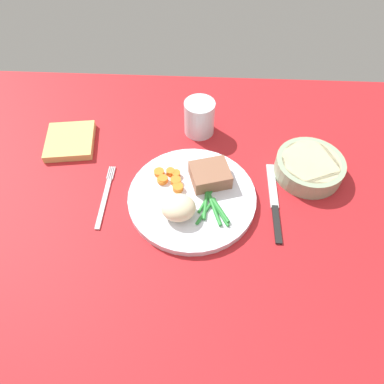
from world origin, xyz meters
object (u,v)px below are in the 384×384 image
object	(u,v)px
knife	(274,203)
napkin	(70,141)
water_glass	(199,119)
dinner_plate	(192,197)
meat_portion	(210,175)
fork	(105,196)
salad_bowl	(309,166)

from	to	relation	value
knife	napkin	bearing A→B (deg)	159.54
water_glass	dinner_plate	bearing A→B (deg)	-91.95
knife	dinner_plate	bearing A→B (deg)	176.75
meat_portion	fork	distance (cm)	22.89
salad_bowl	napkin	xyz separation A→B (cm)	(-55.61, 6.73, -1.46)
meat_portion	napkin	xyz separation A→B (cm)	(-33.76, 11.04, -2.40)
napkin	fork	bearing A→B (deg)	-53.44
dinner_plate	water_glass	xyz separation A→B (cm)	(0.73, 21.31, 2.92)
meat_portion	salad_bowl	world-z (taller)	meat_portion
napkin	salad_bowl	bearing A→B (deg)	-6.90
dinner_plate	meat_portion	size ratio (longest dim) A/B	3.38
fork	napkin	world-z (taller)	napkin
dinner_plate	salad_bowl	xyz separation A→B (cm)	(25.49, 8.56, 1.55)
dinner_plate	napkin	size ratio (longest dim) A/B	2.27
dinner_plate	salad_bowl	world-z (taller)	salad_bowl
dinner_plate	water_glass	distance (cm)	21.52
knife	napkin	xyz separation A→B (cm)	(-47.52, 15.58, 0.69)
fork	salad_bowl	distance (cm)	45.00
water_glass	knife	bearing A→B (deg)	-52.32
water_glass	salad_bowl	size ratio (longest dim) A/B	0.57
meat_portion	water_glass	distance (cm)	17.31
knife	salad_bowl	size ratio (longest dim) A/B	1.38
knife	salad_bowl	distance (cm)	12.18
water_glass	napkin	bearing A→B (deg)	-168.97
salad_bowl	fork	bearing A→B (deg)	-168.69
knife	napkin	distance (cm)	50.01
meat_portion	dinner_plate	bearing A→B (deg)	-130.60
fork	water_glass	bearing A→B (deg)	44.43
fork	salad_bowl	xyz separation A→B (cm)	(44.08, 8.82, 2.15)
water_glass	meat_portion	bearing A→B (deg)	-80.30
meat_portion	fork	xyz separation A→B (cm)	(-22.23, -4.50, -3.09)
dinner_plate	napkin	distance (cm)	33.78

